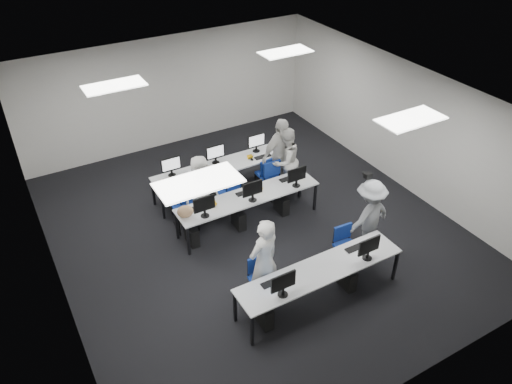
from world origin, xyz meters
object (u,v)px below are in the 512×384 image
student_0 (264,261)px  student_2 (201,188)px  chair_1 (345,253)px  chair_3 (228,199)px  desk_mid (248,198)px  student_3 (280,155)px  chair_5 (185,205)px  desk_front (320,271)px  photographer (369,216)px  chair_0 (261,287)px  chair_6 (230,194)px  chair_2 (185,215)px  chair_4 (272,185)px  student_1 (285,161)px  chair_7 (268,181)px

student_0 → student_2: student_0 is taller
chair_1 → chair_3: bearing=117.0°
desk_mid → student_3: 1.60m
chair_5 → desk_mid: bearing=-50.6°
desk_front → photographer: 1.83m
chair_3 → student_0: (-0.68, -2.74, 0.59)m
chair_0 → student_2: 2.82m
chair_6 → desk_front: bearing=-93.0°
chair_1 → photographer: (0.67, 0.19, 0.54)m
chair_0 → chair_5: size_ratio=0.91×
photographer → student_2: bearing=-51.2°
chair_1 → desk_front: bearing=-149.6°
chair_5 → photographer: bearing=-55.5°
chair_5 → chair_2: bearing=-121.6°
student_3 → chair_3: bearing=176.0°
desk_mid → chair_0: chair_0 is taller
chair_0 → chair_4: chair_4 is taller
chair_1 → chair_5: 3.70m
desk_mid → chair_3: bearing=104.2°
chair_3 → student_2: student_2 is taller
desk_mid → chair_2: chair_2 is taller
chair_5 → chair_1: bearing=-65.0°
desk_mid → student_3: size_ratio=1.74×
chair_4 → student_3: student_3 is taller
student_0 → student_2: size_ratio=1.15×
chair_3 → photographer: 3.21m
desk_mid → chair_0: size_ratio=3.84×
chair_5 → student_3: 2.51m
student_1 → student_2: bearing=-16.7°
chair_2 → chair_6: chair_2 is taller
chair_6 → photographer: (1.69, -2.77, 0.55)m
desk_mid → chair_6: (-0.00, 0.87, -0.42)m
chair_3 → desk_front: bearing=-67.6°
chair_4 → student_1: bearing=-1.4°
chair_3 → student_3: 1.63m
chair_0 → student_2: (0.10, 2.77, 0.50)m
chair_7 → student_0: 3.53m
desk_front → desk_mid: same height
desk_mid → chair_7: 1.38m
chair_0 → chair_3: chair_3 is taller
chair_1 → chair_6: chair_1 is taller
student_1 → chair_5: bearing=-21.9°
chair_1 → chair_5: size_ratio=0.92×
student_1 → desk_mid: bearing=10.8°
student_1 → photographer: (0.30, -2.61, -0.01)m
student_3 → photographer: bearing=-93.7°
chair_5 → student_2: bearing=-44.8°
student_2 → student_3: bearing=10.9°
chair_4 → chair_6: size_ratio=1.08×
chair_3 → photographer: size_ratio=0.57×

